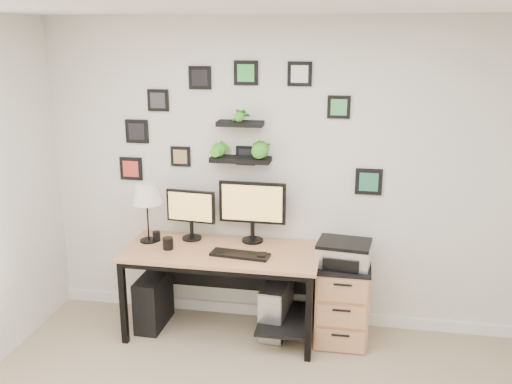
% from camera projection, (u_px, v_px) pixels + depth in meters
% --- Properties ---
extents(room, '(4.00, 4.00, 4.00)m').
position_uv_depth(room, '(276.00, 311.00, 5.11)').
color(room, tan).
rests_on(room, ground).
extents(desk, '(1.60, 0.70, 0.75)m').
position_uv_depth(desk, '(227.00, 263.00, 4.71)').
color(desk, tan).
rests_on(desk, ground).
extents(monitor_left, '(0.43, 0.18, 0.44)m').
position_uv_depth(monitor_left, '(191.00, 211.00, 4.82)').
color(monitor_left, black).
rests_on(monitor_left, desk).
extents(monitor_right, '(0.56, 0.18, 0.52)m').
position_uv_depth(monitor_right, '(252.00, 207.00, 4.75)').
color(monitor_right, black).
rests_on(monitor_right, desk).
extents(keyboard, '(0.48, 0.20, 0.02)m').
position_uv_depth(keyboard, '(240.00, 255.00, 4.52)').
color(keyboard, black).
rests_on(keyboard, desk).
extents(mouse, '(0.08, 0.11, 0.03)m').
position_uv_depth(mouse, '(262.00, 256.00, 4.49)').
color(mouse, black).
rests_on(mouse, desk).
extents(table_lamp, '(0.25, 0.25, 0.51)m').
position_uv_depth(table_lamp, '(147.00, 195.00, 4.73)').
color(table_lamp, black).
rests_on(table_lamp, desk).
extents(mug, '(0.09, 0.09, 0.10)m').
position_uv_depth(mug, '(168.00, 243.00, 4.66)').
color(mug, black).
rests_on(mug, desk).
extents(pen_cup, '(0.07, 0.07, 0.08)m').
position_uv_depth(pen_cup, '(156.00, 236.00, 4.84)').
color(pen_cup, black).
rests_on(pen_cup, desk).
extents(pc_tower_black, '(0.21, 0.46, 0.46)m').
position_uv_depth(pc_tower_black, '(154.00, 300.00, 4.92)').
color(pc_tower_black, black).
rests_on(pc_tower_black, ground).
extents(pc_tower_grey, '(0.25, 0.47, 0.45)m').
position_uv_depth(pc_tower_grey, '(276.00, 308.00, 4.79)').
color(pc_tower_grey, gray).
rests_on(pc_tower_grey, ground).
extents(file_cabinet, '(0.43, 0.53, 0.67)m').
position_uv_depth(file_cabinet, '(342.00, 301.00, 4.68)').
color(file_cabinet, tan).
rests_on(file_cabinet, ground).
extents(printer, '(0.45, 0.37, 0.19)m').
position_uv_depth(printer, '(344.00, 253.00, 4.54)').
color(printer, silver).
rests_on(printer, file_cabinet).
extents(wall_decor, '(2.26, 0.18, 1.07)m').
position_uv_depth(wall_decor, '(239.00, 134.00, 4.67)').
color(wall_decor, black).
rests_on(wall_decor, ground).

